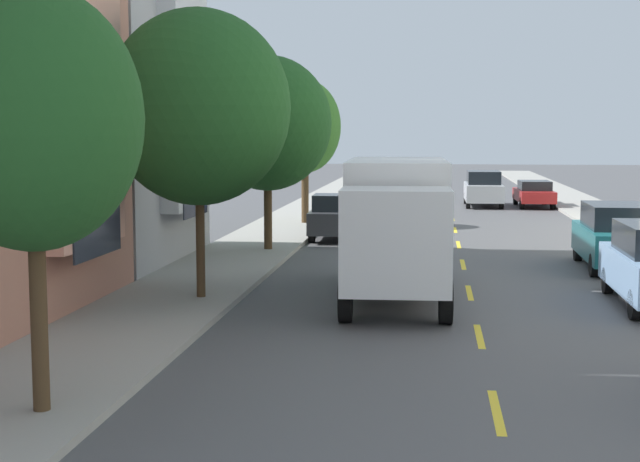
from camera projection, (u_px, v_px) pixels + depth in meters
ground_plane at (456, 235)px, 36.05m from camera, size 160.00×160.00×0.00m
sidewalk_left at (269, 237)px, 34.93m from camera, size 3.20×120.00×0.14m
lane_centerline_dashes at (461, 254)px, 30.63m from camera, size 0.14×47.20×0.01m
street_tree_nearest at (32, 119)px, 12.55m from camera, size 3.03×3.03×5.92m
street_tree_second at (199, 107)px, 21.43m from camera, size 4.31×4.31×6.76m
street_tree_third at (267, 123)px, 30.39m from camera, size 4.25×4.25×6.42m
street_tree_farthest at (305, 127)px, 39.32m from camera, size 3.08×3.08×6.12m
delivery_box_truck at (397, 220)px, 22.44m from camera, size 2.61×7.69×3.35m
parked_pickup_charcoal at (339, 216)px, 35.14m from camera, size 2.14×5.35×1.73m
parked_wagon_navy at (366, 196)px, 46.59m from camera, size 1.96×4.75×1.50m
parked_sedan_red at (534, 193)px, 49.51m from camera, size 1.90×4.54×1.43m
parked_suv_teal at (616, 236)px, 27.14m from camera, size 2.03×4.83×1.93m
moving_silver_sedan at (483, 188)px, 50.02m from camera, size 1.95×4.80×1.93m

